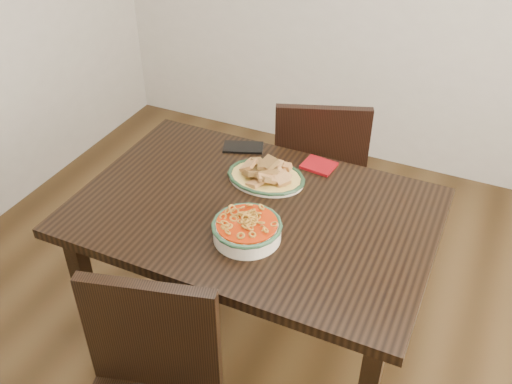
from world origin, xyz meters
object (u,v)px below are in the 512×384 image
at_px(noodle_bowl, 247,228).
at_px(fish_plate, 266,170).
at_px(dining_table, 254,226).
at_px(smartphone, 243,147).
at_px(chair_far, 319,169).

bearing_deg(noodle_bowl, fish_plate, 103.39).
bearing_deg(fish_plate, noodle_bowl, -76.61).
relative_size(dining_table, noodle_bowl, 5.37).
relative_size(fish_plate, smartphone, 1.82).
bearing_deg(smartphone, dining_table, -79.69).
distance_m(chair_far, noodle_bowl, 0.91).
relative_size(noodle_bowl, smartphone, 1.45).
bearing_deg(chair_far, fish_plate, 64.26).
relative_size(chair_far, fish_plate, 2.89).
bearing_deg(chair_far, smartphone, 35.59).
xyz_separation_m(chair_far, fish_plate, (-0.05, -0.52, 0.30)).
relative_size(chair_far, smartphone, 5.28).
distance_m(dining_table, chair_far, 0.72).
xyz_separation_m(fish_plate, noodle_bowl, (0.08, -0.35, -0.00)).
distance_m(dining_table, fish_plate, 0.23).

